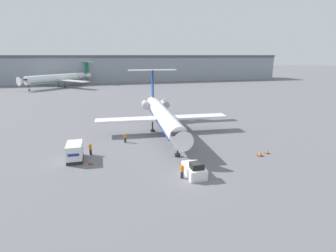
# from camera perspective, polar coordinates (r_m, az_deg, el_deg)

# --- Properties ---
(ground_plane) EXTENTS (600.00, 600.00, 0.00)m
(ground_plane) POSITION_cam_1_polar(r_m,az_deg,el_deg) (30.99, 5.55, -11.43)
(ground_plane) COLOR slate
(terminal_building) EXTENTS (180.00, 16.80, 13.86)m
(terminal_building) POSITION_cam_1_polar(r_m,az_deg,el_deg) (146.46, -10.83, 12.21)
(terminal_building) COLOR #8C939E
(terminal_building) RESTS_ON ground
(airplane_main) EXTENTS (24.19, 30.03, 10.73)m
(airplane_main) POSITION_cam_1_polar(r_m,az_deg,el_deg) (47.89, -1.20, 2.50)
(airplane_main) COLOR white
(airplane_main) RESTS_ON ground
(pushback_tug) EXTENTS (2.03, 3.79, 1.93)m
(pushback_tug) POSITION_cam_1_polar(r_m,az_deg,el_deg) (31.57, 5.72, -9.46)
(pushback_tug) COLOR silver
(pushback_tug) RESTS_ON ground
(luggage_cart) EXTENTS (2.01, 3.67, 2.39)m
(luggage_cart) POSITION_cam_1_polar(r_m,az_deg,el_deg) (37.75, -19.64, -5.33)
(luggage_cart) COLOR #232326
(luggage_cart) RESTS_ON ground
(worker_near_tug) EXTENTS (0.40, 0.24, 1.71)m
(worker_near_tug) POSITION_cam_1_polar(r_m,az_deg,el_deg) (30.76, 3.08, -9.75)
(worker_near_tug) COLOR #232838
(worker_near_tug) RESTS_ON ground
(worker_by_wing) EXTENTS (0.40, 0.24, 1.68)m
(worker_by_wing) POSITION_cam_1_polar(r_m,az_deg,el_deg) (43.35, -9.32, -2.45)
(worker_by_wing) COLOR #232838
(worker_by_wing) RESTS_ON ground
(worker_on_apron) EXTENTS (0.40, 0.25, 1.79)m
(worker_on_apron) POSITION_cam_1_polar(r_m,az_deg,el_deg) (39.05, -16.53, -4.77)
(worker_on_apron) COLOR #232838
(worker_on_apron) RESTS_ON ground
(traffic_cone_left) EXTENTS (0.51, 0.51, 0.69)m
(traffic_cone_left) POSITION_cam_1_polar(r_m,az_deg,el_deg) (36.13, -16.57, -7.46)
(traffic_cone_left) COLOR black
(traffic_cone_left) RESTS_ON ground
(traffic_cone_right) EXTENTS (0.72, 0.72, 0.66)m
(traffic_cone_right) POSITION_cam_1_polar(r_m,az_deg,el_deg) (39.59, 19.46, -5.72)
(traffic_cone_right) COLOR black
(traffic_cone_right) RESTS_ON ground
(traffic_cone_mid) EXTENTS (0.53, 0.53, 0.61)m
(traffic_cone_mid) POSITION_cam_1_polar(r_m,az_deg,el_deg) (40.91, 20.84, -5.22)
(traffic_cone_mid) COLOR black
(traffic_cone_mid) RESTS_ON ground
(airplane_parked_far_left) EXTENTS (29.70, 28.34, 10.87)m
(airplane_parked_far_left) POSITION_cam_1_polar(r_m,az_deg,el_deg) (127.44, -22.63, 9.59)
(airplane_parked_far_left) COLOR white
(airplane_parked_far_left) RESTS_ON ground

